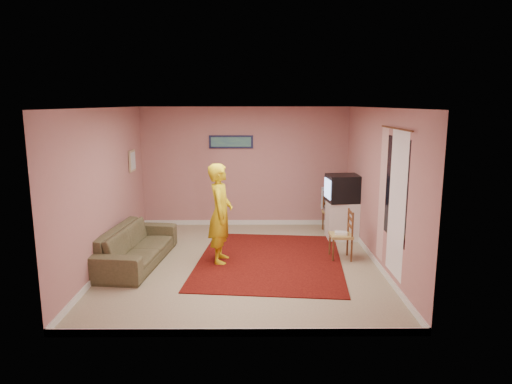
{
  "coord_description": "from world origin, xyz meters",
  "views": [
    {
      "loc": [
        0.18,
        -7.38,
        2.67
      ],
      "look_at": [
        0.23,
        0.6,
        1.11
      ],
      "focal_mm": 32.0,
      "sensor_mm": 36.0,
      "label": 1
    }
  ],
  "objects_px": {
    "chair_a": "(333,208)",
    "chair_b": "(341,229)",
    "person": "(220,213)",
    "sofa": "(136,246)",
    "crt_tv": "(343,188)",
    "tv_cabinet": "(342,220)"
  },
  "relations": [
    {
      "from": "chair_a",
      "to": "person",
      "type": "bearing_deg",
      "value": -150.78
    },
    {
      "from": "person",
      "to": "sofa",
      "type": "bearing_deg",
      "value": 95.45
    },
    {
      "from": "crt_tv",
      "to": "sofa",
      "type": "relative_size",
      "value": 0.32
    },
    {
      "from": "chair_b",
      "to": "person",
      "type": "relative_size",
      "value": 0.28
    },
    {
      "from": "tv_cabinet",
      "to": "person",
      "type": "distance_m",
      "value": 2.73
    },
    {
      "from": "crt_tv",
      "to": "tv_cabinet",
      "type": "bearing_deg",
      "value": -0.0
    },
    {
      "from": "crt_tv",
      "to": "person",
      "type": "distance_m",
      "value": 2.69
    },
    {
      "from": "tv_cabinet",
      "to": "chair_a",
      "type": "xyz_separation_m",
      "value": [
        -0.09,
        0.53,
        0.13
      ]
    },
    {
      "from": "sofa",
      "to": "tv_cabinet",
      "type": "bearing_deg",
      "value": -63.15
    },
    {
      "from": "tv_cabinet",
      "to": "chair_b",
      "type": "distance_m",
      "value": 1.25
    },
    {
      "from": "chair_a",
      "to": "person",
      "type": "distance_m",
      "value": 2.94
    },
    {
      "from": "sofa",
      "to": "person",
      "type": "height_order",
      "value": "person"
    },
    {
      "from": "crt_tv",
      "to": "chair_b",
      "type": "xyz_separation_m",
      "value": [
        -0.25,
        -1.21,
        -0.5
      ]
    },
    {
      "from": "chair_b",
      "to": "person",
      "type": "distance_m",
      "value": 2.1
    },
    {
      "from": "chair_a",
      "to": "chair_b",
      "type": "height_order",
      "value": "chair_b"
    },
    {
      "from": "chair_a",
      "to": "person",
      "type": "height_order",
      "value": "person"
    },
    {
      "from": "sofa",
      "to": "person",
      "type": "distance_m",
      "value": 1.53
    },
    {
      "from": "chair_a",
      "to": "crt_tv",
      "type": "bearing_deg",
      "value": -91.85
    },
    {
      "from": "chair_a",
      "to": "sofa",
      "type": "relative_size",
      "value": 0.22
    },
    {
      "from": "crt_tv",
      "to": "person",
      "type": "height_order",
      "value": "person"
    },
    {
      "from": "person",
      "to": "chair_a",
      "type": "bearing_deg",
      "value": -47.3
    },
    {
      "from": "chair_a",
      "to": "tv_cabinet",
      "type": "bearing_deg",
      "value": -91.18
    }
  ]
}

